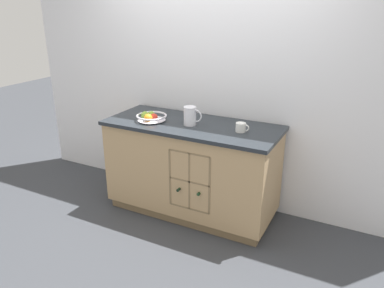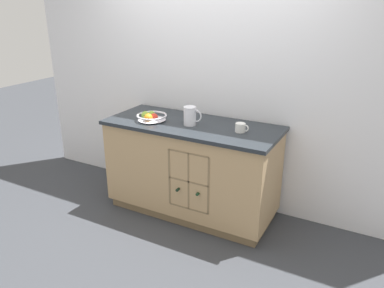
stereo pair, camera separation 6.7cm
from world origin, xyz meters
The scene contains 6 objects.
ground_plane centered at (0.00, 0.00, 0.00)m, with size 14.00×14.00×0.00m, color #383A3F.
back_wall centered at (0.00, 0.40, 1.27)m, with size 4.40×0.06×2.55m, color white.
kitchen_island centered at (0.00, 0.00, 0.48)m, with size 1.68×0.73×0.94m.
fruit_bowl centered at (-0.39, -0.10, 0.98)m, with size 0.30×0.30×0.09m.
white_pitcher centered at (0.01, -0.04, 1.03)m, with size 0.18×0.12×0.18m.
ceramic_mug centered at (0.49, -0.01, 0.98)m, with size 0.13×0.09×0.08m.
Camera 1 is at (1.55, -3.00, 2.02)m, focal length 35.00 mm.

